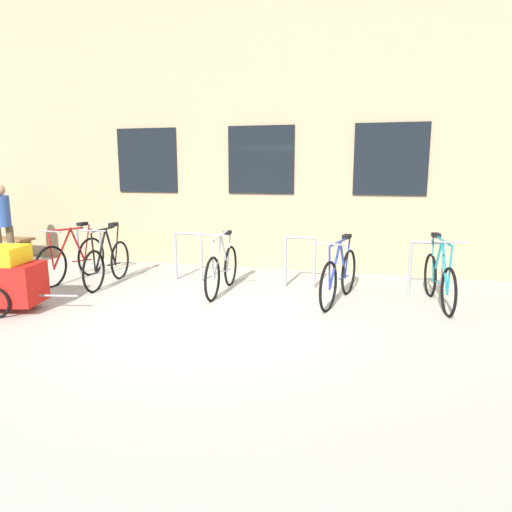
{
  "coord_description": "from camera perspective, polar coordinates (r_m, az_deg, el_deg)",
  "views": [
    {
      "loc": [
        2.16,
        -5.61,
        1.97
      ],
      "look_at": [
        0.31,
        1.6,
        0.56
      ],
      "focal_mm": 32.42,
      "sensor_mm": 36.0,
      "label": 1
    }
  ],
  "objects": [
    {
      "name": "bicycle_silver",
      "position": [
        7.46,
        -4.21,
        -1.6
      ],
      "size": [
        0.44,
        1.68,
        1.02
      ],
      "color": "black",
      "rests_on": "ground"
    },
    {
      "name": "bike_rack",
      "position": [
        7.95,
        -1.69,
        0.21
      ],
      "size": [
        6.54,
        0.05,
        0.87
      ],
      "color": "gray",
      "rests_on": "ground"
    },
    {
      "name": "bicycle_black",
      "position": [
        8.32,
        -17.85,
        -0.76
      ],
      "size": [
        0.44,
        1.65,
        1.06
      ],
      "color": "black",
      "rests_on": "ground"
    },
    {
      "name": "bike_trailer",
      "position": [
        7.32,
        -28.55,
        -2.35
      ],
      "size": [
        1.48,
        0.77,
        0.93
      ],
      "color": "red",
      "rests_on": "ground"
    },
    {
      "name": "bicycle_blue",
      "position": [
        7.01,
        10.24,
        -2.45
      ],
      "size": [
        0.53,
        1.72,
        1.0
      ],
      "color": "black",
      "rests_on": "ground"
    },
    {
      "name": "bicycle_teal",
      "position": [
        7.25,
        21.65,
        -2.68
      ],
      "size": [
        0.44,
        1.7,
        1.04
      ],
      "color": "black",
      "rests_on": "ground"
    },
    {
      "name": "ground_plane",
      "position": [
        6.33,
        -6.38,
        -7.46
      ],
      "size": [
        42.0,
        42.0,
        0.0
      ],
      "primitive_type": "plane",
      "color": "#B2ADA0"
    },
    {
      "name": "backpack",
      "position": [
        9.66,
        -28.27,
        -1.0
      ],
      "size": [
        0.3,
        0.23,
        0.44
      ],
      "primitive_type": "cube",
      "rotation": [
        0.0,
        0.0,
        0.11
      ],
      "color": "#1E4C1E",
      "rests_on": "ground"
    },
    {
      "name": "person_by_bench",
      "position": [
        10.42,
        -28.82,
        3.86
      ],
      "size": [
        0.32,
        0.32,
        1.67
      ],
      "color": "brown",
      "rests_on": "ground"
    },
    {
      "name": "bicycle_red",
      "position": [
        8.83,
        -21.72,
        -0.34
      ],
      "size": [
        0.44,
        1.72,
        1.03
      ],
      "color": "black",
      "rests_on": "ground"
    },
    {
      "name": "wooden_bench",
      "position": [
        11.56,
        -28.84,
        1.33
      ],
      "size": [
        1.42,
        0.4,
        0.49
      ],
      "color": "brown",
      "rests_on": "ground"
    },
    {
      "name": "storefront_building",
      "position": [
        12.77,
        4.79,
        14.93
      ],
      "size": [
        28.0,
        7.51,
        5.83
      ],
      "color": "tan",
      "rests_on": "ground"
    }
  ]
}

